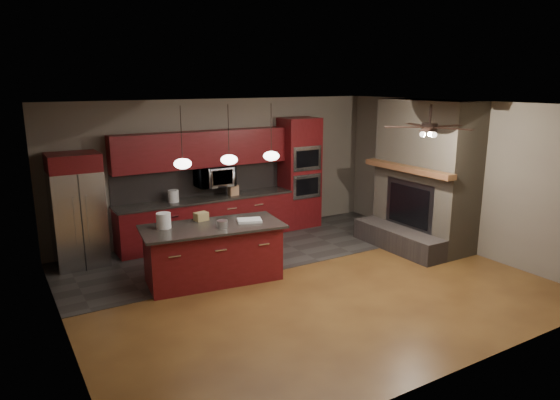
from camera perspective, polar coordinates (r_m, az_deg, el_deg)
ground at (r=8.12m, az=2.48°, el=-9.33°), size 7.00×7.00×0.00m
ceiling at (r=7.49m, az=2.70°, el=10.83°), size 7.00×6.00×0.02m
back_wall at (r=10.27m, az=-6.70°, el=3.60°), size 7.00×0.02×2.80m
right_wall at (r=10.01m, az=19.56°, el=2.66°), size 0.02×6.00×2.80m
left_wall at (r=6.50m, az=-24.13°, el=-3.29°), size 0.02×6.00×2.80m
slate_tile_patch at (r=9.57m, az=-3.48°, el=-5.70°), size 7.00×2.40×0.01m
fireplace_column at (r=9.95m, az=16.04°, el=2.25°), size 1.30×2.10×2.80m
back_cabinetry at (r=9.96m, az=-8.50°, el=0.26°), size 3.59×0.64×2.20m
oven_tower at (r=10.84m, az=2.23°, el=3.09°), size 0.80×0.63×2.38m
microwave at (r=9.95m, az=-7.53°, el=2.68°), size 0.73×0.41×0.50m
refrigerator at (r=9.20m, az=-22.14°, el=-1.11°), size 0.84×0.75×1.97m
kitchen_island at (r=8.09m, az=-7.63°, el=-5.99°), size 2.33×1.29×0.92m
white_bucket at (r=7.91m, az=-13.16°, el=-2.31°), size 0.30×0.30×0.24m
paint_can at (r=7.80m, az=-6.62°, el=-2.75°), size 0.23×0.23×0.11m
paint_tray at (r=8.11m, az=-3.51°, el=-2.33°), size 0.45×0.38×0.04m
cardboard_box at (r=8.24m, az=-9.01°, el=-1.86°), size 0.23×0.19×0.13m
counter_bucket at (r=9.66m, az=-12.09°, el=0.43°), size 0.25×0.25×0.23m
counter_box at (r=10.07m, az=-5.35°, el=1.13°), size 0.18×0.14×0.20m
pendant_left at (r=7.46m, az=-11.06°, el=4.13°), size 0.26×0.26×0.92m
pendant_center at (r=7.74m, az=-5.83°, el=4.64°), size 0.26×0.26×0.92m
pendant_right at (r=8.09m, az=-1.01°, el=5.09°), size 0.26×0.26×0.92m
ceiling_fan at (r=8.08m, az=16.72°, el=8.04°), size 1.27×1.33×0.41m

